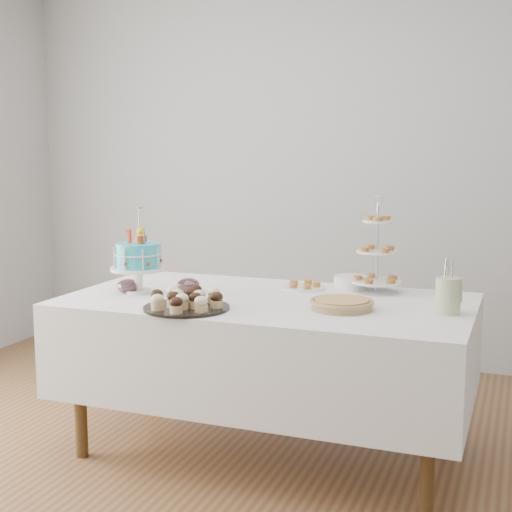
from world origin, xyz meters
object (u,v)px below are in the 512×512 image
at_px(cupcake_tray, 186,300).
at_px(tiered_stand, 377,252).
at_px(table, 267,345).
at_px(jam_bowl_a, 128,286).
at_px(jam_bowl_b, 188,285).
at_px(pastry_plate, 304,286).
at_px(utensil_pitcher, 448,294).
at_px(plate_stack, 350,282).
at_px(pie, 342,303).
at_px(birthday_cake, 138,270).

distance_m(cupcake_tray, tiered_stand, 1.00).
xyz_separation_m(table, tiered_stand, (0.46, 0.34, 0.43)).
relative_size(jam_bowl_a, jam_bowl_b, 1.02).
bearing_deg(jam_bowl_a, table, 9.20).
height_order(table, jam_bowl_a, jam_bowl_a).
distance_m(pastry_plate, jam_bowl_a, 0.89).
relative_size(tiered_stand, utensil_pitcher, 2.00).
distance_m(tiered_stand, utensil_pitcher, 0.54).
bearing_deg(table, jam_bowl_a, -170.80).
height_order(cupcake_tray, jam_bowl_a, cupcake_tray).
relative_size(pastry_plate, jam_bowl_b, 1.96).
xyz_separation_m(jam_bowl_b, utensil_pitcher, (1.27, -0.05, 0.05)).
bearing_deg(plate_stack, pie, -81.05).
bearing_deg(jam_bowl_a, pie, 0.75).
height_order(table, pastry_plate, pastry_plate).
height_order(pie, plate_stack, plate_stack).
bearing_deg(jam_bowl_b, table, -3.52).
distance_m(table, tiered_stand, 0.71).
bearing_deg(jam_bowl_a, pastry_plate, 27.68).
distance_m(birthday_cake, pie, 1.04).
relative_size(pie, utensil_pitcher, 1.19).
height_order(cupcake_tray, plate_stack, cupcake_tray).
distance_m(pie, utensil_pitcher, 0.46).
bearing_deg(utensil_pitcher, birthday_cake, 161.82).
distance_m(pie, tiered_stand, 0.48).
height_order(jam_bowl_a, utensil_pitcher, utensil_pitcher).
distance_m(plate_stack, pastry_plate, 0.24).
xyz_separation_m(birthday_cake, pastry_plate, (0.73, 0.40, -0.10)).
bearing_deg(jam_bowl_a, plate_stack, 26.24).
distance_m(pastry_plate, utensil_pitcher, 0.82).
relative_size(plate_stack, utensil_pitcher, 0.70).
height_order(pie, jam_bowl_a, jam_bowl_a).
bearing_deg(pastry_plate, pie, -53.09).
bearing_deg(utensil_pitcher, table, 157.49).
xyz_separation_m(cupcake_tray, plate_stack, (0.57, 0.73, -0.01)).
xyz_separation_m(pastry_plate, utensil_pitcher, (0.75, -0.32, 0.07)).
bearing_deg(plate_stack, tiered_stand, -15.91).
distance_m(table, jam_bowl_a, 0.75).
xyz_separation_m(pie, jam_bowl_a, (-1.08, -0.01, 0.01)).
distance_m(pastry_plate, jam_bowl_b, 0.59).
height_order(birthday_cake, jam_bowl_a, birthday_cake).
bearing_deg(jam_bowl_b, pastry_plate, 27.61).
relative_size(birthday_cake, jam_bowl_b, 3.72).
relative_size(table, tiered_stand, 3.97).
xyz_separation_m(table, utensil_pitcher, (0.84, -0.02, 0.31)).
relative_size(birthday_cake, tiered_stand, 0.88).
bearing_deg(plate_stack, cupcake_tray, -128.12).
relative_size(table, utensil_pitcher, 7.93).
relative_size(cupcake_tray, jam_bowl_b, 3.39).
bearing_deg(utensil_pitcher, jam_bowl_b, 156.77).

